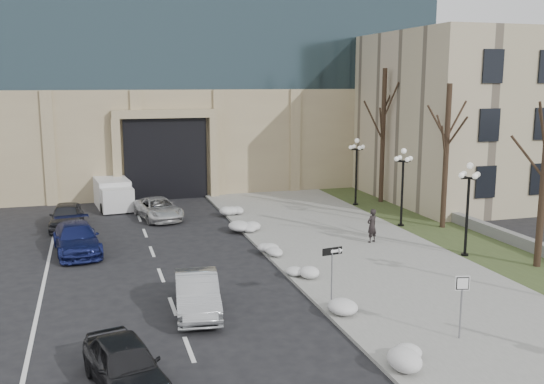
{
  "coord_description": "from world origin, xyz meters",
  "views": [
    {
      "loc": [
        -9.24,
        -12.51,
        8.66
      ],
      "look_at": [
        -1.18,
        14.26,
        3.5
      ],
      "focal_mm": 40.0,
      "sensor_mm": 36.0,
      "label": 1
    }
  ],
  "objects_px": {
    "car_a": "(125,365)",
    "keep_sign": "(462,294)",
    "car_c": "(77,239)",
    "pedestrian": "(372,226)",
    "one_way_sign": "(336,258)",
    "car_b": "(197,293)",
    "lamppost_c": "(403,177)",
    "car_d": "(159,209)",
    "lamppost_d": "(357,163)",
    "box_truck": "(112,193)",
    "lamppost_b": "(468,197)",
    "car_e": "(67,216)"
  },
  "relations": [
    {
      "from": "car_a",
      "to": "keep_sign",
      "type": "relative_size",
      "value": 1.86
    },
    {
      "from": "car_a",
      "to": "car_c",
      "type": "height_order",
      "value": "car_c"
    },
    {
      "from": "car_c",
      "to": "pedestrian",
      "type": "distance_m",
      "value": 15.36
    },
    {
      "from": "one_way_sign",
      "to": "car_c",
      "type": "bearing_deg",
      "value": 123.29
    },
    {
      "from": "car_b",
      "to": "pedestrian",
      "type": "relative_size",
      "value": 2.49
    },
    {
      "from": "one_way_sign",
      "to": "lamppost_c",
      "type": "xyz_separation_m",
      "value": [
        8.78,
        10.86,
        1.09
      ]
    },
    {
      "from": "car_d",
      "to": "lamppost_d",
      "type": "relative_size",
      "value": 1.01
    },
    {
      "from": "car_c",
      "to": "lamppost_c",
      "type": "height_order",
      "value": "lamppost_c"
    },
    {
      "from": "car_d",
      "to": "lamppost_c",
      "type": "relative_size",
      "value": 1.01
    },
    {
      "from": "keep_sign",
      "to": "box_truck",
      "type": "bearing_deg",
      "value": 125.04
    },
    {
      "from": "car_a",
      "to": "lamppost_b",
      "type": "bearing_deg",
      "value": 13.68
    },
    {
      "from": "pedestrian",
      "to": "lamppost_b",
      "type": "distance_m",
      "value": 5.3
    },
    {
      "from": "car_c",
      "to": "box_truck",
      "type": "distance_m",
      "value": 11.75
    },
    {
      "from": "car_d",
      "to": "pedestrian",
      "type": "bearing_deg",
      "value": -52.7
    },
    {
      "from": "car_d",
      "to": "pedestrian",
      "type": "relative_size",
      "value": 2.64
    },
    {
      "from": "keep_sign",
      "to": "lamppost_d",
      "type": "height_order",
      "value": "lamppost_d"
    },
    {
      "from": "car_a",
      "to": "one_way_sign",
      "type": "distance_m",
      "value": 9.23
    },
    {
      "from": "car_b",
      "to": "one_way_sign",
      "type": "bearing_deg",
      "value": -4.44
    },
    {
      "from": "one_way_sign",
      "to": "lamppost_b",
      "type": "distance_m",
      "value": 9.87
    },
    {
      "from": "one_way_sign",
      "to": "lamppost_b",
      "type": "relative_size",
      "value": 0.51
    },
    {
      "from": "car_b",
      "to": "pedestrian",
      "type": "bearing_deg",
      "value": 39.54
    },
    {
      "from": "car_a",
      "to": "box_truck",
      "type": "bearing_deg",
      "value": 75.54
    },
    {
      "from": "box_truck",
      "to": "one_way_sign",
      "type": "height_order",
      "value": "one_way_sign"
    },
    {
      "from": "car_a",
      "to": "lamppost_c",
      "type": "distance_m",
      "value": 22.75
    },
    {
      "from": "car_b",
      "to": "keep_sign",
      "type": "xyz_separation_m",
      "value": [
        8.0,
        -5.14,
        0.95
      ]
    },
    {
      "from": "lamppost_c",
      "to": "car_a",
      "type": "bearing_deg",
      "value": -138.39
    },
    {
      "from": "car_a",
      "to": "car_e",
      "type": "distance_m",
      "value": 20.68
    },
    {
      "from": "car_c",
      "to": "car_e",
      "type": "bearing_deg",
      "value": 90.06
    },
    {
      "from": "car_b",
      "to": "one_way_sign",
      "type": "distance_m",
      "value": 5.44
    },
    {
      "from": "pedestrian",
      "to": "car_b",
      "type": "bearing_deg",
      "value": 8.73
    },
    {
      "from": "keep_sign",
      "to": "lamppost_b",
      "type": "bearing_deg",
      "value": 68.65
    },
    {
      "from": "lamppost_d",
      "to": "pedestrian",
      "type": "bearing_deg",
      "value": -109.63
    },
    {
      "from": "car_d",
      "to": "car_c",
      "type": "bearing_deg",
      "value": -136.54
    },
    {
      "from": "car_e",
      "to": "lamppost_b",
      "type": "xyz_separation_m",
      "value": [
        19.12,
        -12.03,
        2.32
      ]
    },
    {
      "from": "car_b",
      "to": "car_e",
      "type": "relative_size",
      "value": 1.02
    },
    {
      "from": "box_truck",
      "to": "lamppost_b",
      "type": "height_order",
      "value": "lamppost_b"
    },
    {
      "from": "lamppost_c",
      "to": "car_b",
      "type": "bearing_deg",
      "value": -144.81
    },
    {
      "from": "car_b",
      "to": "keep_sign",
      "type": "distance_m",
      "value": 9.56
    },
    {
      "from": "box_truck",
      "to": "car_a",
      "type": "bearing_deg",
      "value": -97.49
    },
    {
      "from": "car_c",
      "to": "lamppost_c",
      "type": "bearing_deg",
      "value": -6.26
    },
    {
      "from": "car_d",
      "to": "lamppost_b",
      "type": "height_order",
      "value": "lamppost_b"
    },
    {
      "from": "lamppost_d",
      "to": "car_e",
      "type": "bearing_deg",
      "value": -177.1
    },
    {
      "from": "car_d",
      "to": "one_way_sign",
      "type": "height_order",
      "value": "one_way_sign"
    },
    {
      "from": "car_d",
      "to": "lamppost_d",
      "type": "distance_m",
      "value": 13.83
    },
    {
      "from": "keep_sign",
      "to": "lamppost_b",
      "type": "height_order",
      "value": "lamppost_b"
    },
    {
      "from": "car_e",
      "to": "keep_sign",
      "type": "bearing_deg",
      "value": -54.25
    },
    {
      "from": "car_a",
      "to": "box_truck",
      "type": "distance_m",
      "value": 26.48
    },
    {
      "from": "car_e",
      "to": "keep_sign",
      "type": "xyz_separation_m",
      "value": [
        13.14,
        -20.53,
        0.93
      ]
    },
    {
      "from": "car_c",
      "to": "one_way_sign",
      "type": "height_order",
      "value": "one_way_sign"
    },
    {
      "from": "lamppost_c",
      "to": "lamppost_d",
      "type": "relative_size",
      "value": 1.0
    }
  ]
}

